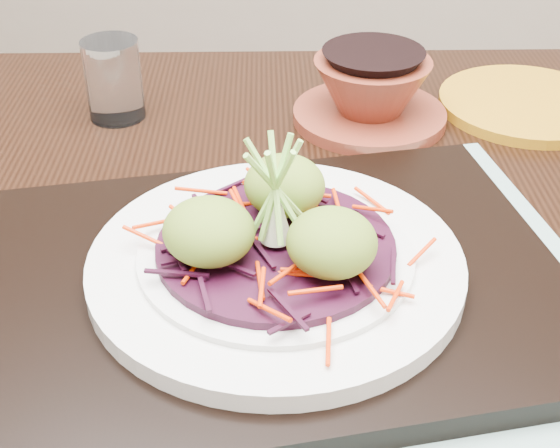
# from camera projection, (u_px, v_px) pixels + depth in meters

# --- Properties ---
(dining_table) EXTENTS (1.35, 1.02, 0.77)m
(dining_table) POSITION_uv_depth(u_px,v_px,m) (247.00, 322.00, 0.72)
(dining_table) COLOR black
(dining_table) RESTS_ON ground
(placemat) EXTENTS (0.60, 0.53, 0.00)m
(placemat) POSITION_uv_depth(u_px,v_px,m) (276.00, 294.00, 0.60)
(placemat) COLOR #7DA299
(placemat) RESTS_ON dining_table
(serving_tray) EXTENTS (0.51, 0.45, 0.02)m
(serving_tray) POSITION_uv_depth(u_px,v_px,m) (276.00, 282.00, 0.59)
(serving_tray) COLOR black
(serving_tray) RESTS_ON placemat
(white_plate) EXTENTS (0.28, 0.28, 0.02)m
(white_plate) POSITION_uv_depth(u_px,v_px,m) (276.00, 262.00, 0.58)
(white_plate) COLOR silver
(white_plate) RESTS_ON serving_tray
(cabbage_bed) EXTENTS (0.18, 0.18, 0.01)m
(cabbage_bed) POSITION_uv_depth(u_px,v_px,m) (276.00, 247.00, 0.57)
(cabbage_bed) COLOR black
(cabbage_bed) RESTS_ON white_plate
(carrot_julienne) EXTENTS (0.22, 0.22, 0.01)m
(carrot_julienne) POSITION_uv_depth(u_px,v_px,m) (276.00, 237.00, 0.57)
(carrot_julienne) COLOR red
(carrot_julienne) RESTS_ON cabbage_bed
(guacamole_scoops) EXTENTS (0.15, 0.14, 0.05)m
(guacamole_scoops) POSITION_uv_depth(u_px,v_px,m) (276.00, 219.00, 0.56)
(guacamole_scoops) COLOR olive
(guacamole_scoops) RESTS_ON cabbage_bed
(scallion_garnish) EXTENTS (0.06, 0.06, 0.10)m
(scallion_garnish) POSITION_uv_depth(u_px,v_px,m) (276.00, 193.00, 0.55)
(scallion_garnish) COLOR #8DCE52
(scallion_garnish) RESTS_ON cabbage_bed
(water_glass) EXTENTS (0.08, 0.08, 0.09)m
(water_glass) POSITION_uv_depth(u_px,v_px,m) (114.00, 80.00, 0.83)
(water_glass) COLOR white
(water_glass) RESTS_ON dining_table
(terracotta_bowl_set) EXTENTS (0.23, 0.23, 0.07)m
(terracotta_bowl_set) POSITION_uv_depth(u_px,v_px,m) (371.00, 94.00, 0.83)
(terracotta_bowl_set) COLOR maroon
(terracotta_bowl_set) RESTS_ON dining_table
(yellow_plate) EXTENTS (0.24, 0.24, 0.01)m
(yellow_plate) POSITION_uv_depth(u_px,v_px,m) (527.00, 104.00, 0.86)
(yellow_plate) COLOR #A46D12
(yellow_plate) RESTS_ON dining_table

